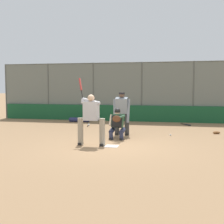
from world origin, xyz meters
TOP-DOWN VIEW (x-y plane):
  - ground_plane at (0.00, 0.00)m, footprint 160.00×160.00m
  - home_plate_marker at (0.00, 0.00)m, footprint 0.43×0.43m
  - backstop_fence at (-0.00, -7.75)m, footprint 17.11×0.08m
  - padding_wall at (0.00, -7.65)m, footprint 16.69×0.18m
  - bleachers_beyond at (-3.24, -9.90)m, footprint 11.92×1.95m
  - batter_at_plate at (0.72, -0.05)m, footprint 1.06×0.63m
  - catcher_behind_plate at (0.12, -1.44)m, footprint 0.61×0.71m
  - umpire_home at (0.13, -2.45)m, footprint 0.71×0.43m
  - spare_bat_near_backstop at (-2.51, -6.39)m, footprint 0.53×0.77m
  - spare_bat_by_padding at (2.37, -5.18)m, footprint 0.23×0.83m
  - fielding_glove_on_dirt at (-3.65, -3.64)m, footprint 0.30×0.23m
  - baseball_loose at (-1.81, -2.68)m, footprint 0.07×0.07m
  - equipment_bag_dugout_side at (3.34, -6.59)m, footprint 1.23×0.25m

SIDE VIEW (x-z plane):
  - ground_plane at x=0.00m, z-range 0.00..0.00m
  - home_plate_marker at x=0.00m, z-range 0.00..0.01m
  - spare_bat_near_backstop at x=-2.51m, z-range 0.00..0.07m
  - spare_bat_by_padding at x=2.37m, z-range 0.00..0.07m
  - baseball_loose at x=-1.81m, z-range 0.00..0.07m
  - fielding_glove_on_dirt at x=-3.65m, z-range 0.00..0.11m
  - equipment_bag_dugout_side at x=3.34m, z-range 0.00..0.25m
  - bleachers_beyond at x=-3.24m, z-range -0.20..0.96m
  - padding_wall at x=0.00m, z-range 0.00..0.91m
  - catcher_behind_plate at x=0.12m, z-range 0.02..1.18m
  - batter_at_plate at x=0.72m, z-range -0.20..2.05m
  - umpire_home at x=0.13m, z-range 0.07..1.81m
  - backstop_fence at x=0.00m, z-range 0.09..3.45m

